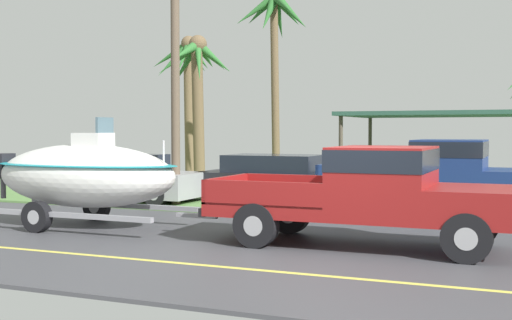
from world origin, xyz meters
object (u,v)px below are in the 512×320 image
at_px(parked_sedan_near, 280,179).
at_px(carport_awning, 438,116).
at_px(palm_tree_near_right, 276,30).
at_px(utility_pole, 175,42).
at_px(parked_pickup_background, 449,172).
at_px(parked_sedan_far, 122,178).
at_px(palm_tree_mid, 188,73).
at_px(palm_tree_far_right, 197,76).
at_px(pickup_truck_towing, 381,191).
at_px(boat_on_trailer, 84,175).

xyz_separation_m(parked_sedan_near, carport_awning, (3.60, 6.18, 1.92)).
xyz_separation_m(parked_sedan_near, palm_tree_near_right, (-1.95, 4.70, 5.05)).
bearing_deg(utility_pole, parked_pickup_background, 11.63).
bearing_deg(carport_awning, palm_tree_near_right, -164.99).
height_order(parked_sedan_far, palm_tree_mid, palm_tree_mid).
height_order(parked_sedan_near, utility_pole, utility_pole).
relative_size(parked_pickup_background, parked_sedan_near, 1.25).
bearing_deg(palm_tree_mid, palm_tree_far_right, -56.73).
bearing_deg(palm_tree_mid, carport_awning, -8.19).
relative_size(palm_tree_near_right, utility_pole, 0.82).
xyz_separation_m(pickup_truck_towing, parked_sedan_near, (-4.32, 6.21, -0.34)).
relative_size(boat_on_trailer, parked_sedan_near, 1.18).
bearing_deg(palm_tree_near_right, parked_sedan_near, -67.49).
bearing_deg(carport_awning, parked_pickup_background, -79.98).
bearing_deg(carport_awning, boat_on_trailer, -114.83).
height_order(parked_sedan_near, palm_tree_mid, palm_tree_mid).
bearing_deg(carport_awning, utility_pole, -126.05).
height_order(palm_tree_mid, utility_pole, utility_pole).
relative_size(parked_sedan_far, utility_pole, 0.54).
distance_m(parked_sedan_near, palm_tree_mid, 11.28).
distance_m(boat_on_trailer, carport_awning, 13.73).
relative_size(boat_on_trailer, carport_awning, 0.89).
bearing_deg(parked_sedan_near, palm_tree_near_right, 112.51).
height_order(palm_tree_near_right, palm_tree_far_right, palm_tree_near_right).
height_order(carport_awning, palm_tree_far_right, palm_tree_far_right).
xyz_separation_m(parked_sedan_far, carport_awning, (8.01, 7.65, 1.92)).
bearing_deg(parked_pickup_background, parked_sedan_near, 174.19).
distance_m(parked_sedan_near, palm_tree_near_right, 7.16).
xyz_separation_m(palm_tree_mid, palm_tree_far_right, (2.27, -3.46, -0.47)).
bearing_deg(carport_awning, pickup_truck_towing, -86.70).
relative_size(pickup_truck_towing, boat_on_trailer, 1.01).
xyz_separation_m(pickup_truck_towing, palm_tree_mid, (-11.53, 13.95, 3.58)).
bearing_deg(carport_awning, palm_tree_mid, 171.81).
distance_m(palm_tree_near_right, palm_tree_mid, 6.19).
relative_size(parked_pickup_background, utility_pole, 0.68).
relative_size(carport_awning, utility_pole, 0.73).
distance_m(carport_awning, palm_tree_mid, 11.11).
distance_m(boat_on_trailer, palm_tree_near_right, 11.83).
bearing_deg(boat_on_trailer, palm_tree_near_right, 89.05).
height_order(pickup_truck_towing, parked_sedan_near, pickup_truck_towing).
bearing_deg(parked_sedan_far, parked_sedan_near, 18.47).
distance_m(parked_sedan_near, parked_sedan_far, 4.64).
xyz_separation_m(parked_sedan_near, utility_pole, (-2.31, -1.95, 3.82)).
distance_m(parked_sedan_near, palm_tree_far_right, 7.39).
bearing_deg(parked_sedan_far, utility_pole, -12.89).
height_order(parked_sedan_far, palm_tree_far_right, palm_tree_far_right).
distance_m(parked_sedan_far, palm_tree_mid, 10.40).
bearing_deg(palm_tree_far_right, parked_pickup_background, -26.10).
distance_m(parked_pickup_background, palm_tree_mid, 14.98).
relative_size(boat_on_trailer, palm_tree_far_right, 1.00).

